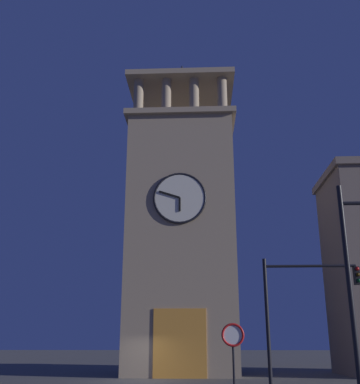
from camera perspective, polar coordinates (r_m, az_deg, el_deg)
name	(u,v)px	position (r m, az deg, el deg)	size (l,w,h in m)	color
ground_plane	(141,381)	(27.76, -4.72, -21.93)	(200.00, 200.00, 0.00)	#56544F
clocktower	(182,238)	(34.24, 0.28, -5.67)	(7.84, 8.66, 23.60)	gray
traffic_signal_near	(298,300)	(20.90, 14.20, -12.57)	(4.07, 0.41, 5.50)	black
no_horn_sign	(233,341)	(16.77, 6.46, -17.55)	(0.78, 0.14, 2.67)	black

